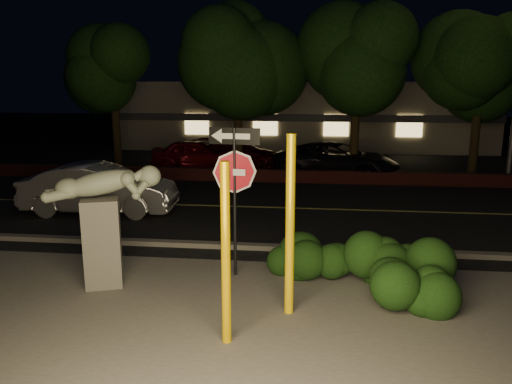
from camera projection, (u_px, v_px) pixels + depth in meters
ground at (291, 189)px, 18.88m from camera, size 90.00×90.00×0.00m
patio at (257, 326)px, 8.21m from camera, size 14.00×6.00×0.02m
road at (286, 208)px, 15.97m from camera, size 80.00×8.00×0.01m
lane_marking at (286, 208)px, 15.97m from camera, size 80.00×0.12×0.00m
curb at (276, 247)px, 11.98m from camera, size 80.00×0.25×0.12m
brick_wall at (293, 176)px, 20.09m from camera, size 40.00×0.35×0.50m
parking_lot at (298, 161)px, 25.67m from camera, size 40.00×12.00×0.01m
building at (303, 113)px, 32.99m from camera, size 22.00×10.20×4.00m
tree_far_a at (112, 50)px, 21.58m from camera, size 4.60×4.60×7.43m
tree_far_b at (238, 31)px, 20.98m from camera, size 5.20×5.20×8.41m
tree_far_c at (359, 39)px, 20.09m from camera, size 4.80×4.80×7.84m
tree_far_d at (484, 45)px, 20.05m from camera, size 4.40×4.40×7.42m
yellow_pole_left at (226, 256)px, 7.41m from camera, size 0.14×0.14×2.84m
yellow_pole_right at (290, 227)px, 8.37m from camera, size 0.16×0.16×3.13m
signpost at (234, 172)px, 9.93m from camera, size 1.04×0.17×3.07m
sculpture at (103, 214)px, 9.63m from camera, size 2.18×1.27×2.37m
hedge_center at (307, 255)px, 10.12m from camera, size 2.15×1.40×1.03m
hedge_right at (395, 259)px, 9.65m from camera, size 1.97×1.32×1.18m
hedge_far_right at (413, 281)px, 8.83m from camera, size 1.65×1.31×1.00m
silver_sedan at (100, 189)px, 15.24m from camera, size 4.70×1.83×1.53m
parked_car_red at (196, 154)px, 23.29m from camera, size 4.13×1.98×1.36m
parked_car_darkred at (238, 153)px, 24.05m from camera, size 4.63×2.55×1.27m
parked_car_dark at (337, 160)px, 21.26m from camera, size 5.70×3.80×1.45m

